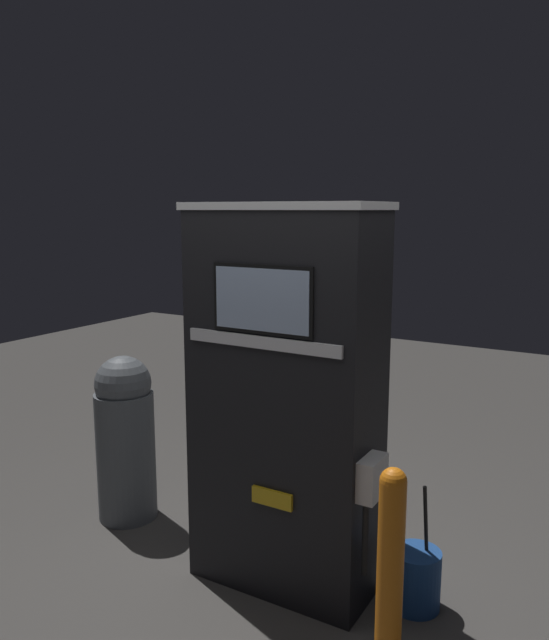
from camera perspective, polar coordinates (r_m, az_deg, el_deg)
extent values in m
plane|color=#423F3D|center=(3.69, -1.01, -24.25)|extent=(14.00, 14.00, 0.00)
cube|color=black|center=(3.59, 0.98, -15.10)|extent=(1.00, 0.47, 1.11)
cube|color=black|center=(3.29, 1.03, 1.54)|extent=(1.00, 0.47, 0.97)
cube|color=silver|center=(3.25, 1.06, 10.38)|extent=(1.03, 0.50, 0.04)
cube|color=black|center=(3.08, -1.16, 1.87)|extent=(0.57, 0.01, 0.35)
cube|color=#9EB2D1|center=(3.07, -1.23, 1.85)|extent=(0.53, 0.01, 0.31)
cube|color=silver|center=(3.11, -1.19, -2.07)|extent=(0.88, 0.02, 0.06)
cube|color=gold|center=(3.35, -0.22, -15.99)|extent=(0.24, 0.02, 0.09)
cube|color=silver|center=(3.21, 8.92, -14.06)|extent=(0.09, 0.21, 0.21)
cylinder|color=black|center=(3.28, 8.29, -19.21)|extent=(0.03, 0.03, 0.38)
cylinder|color=orange|center=(2.89, 10.46, -23.31)|extent=(0.11, 0.11, 1.00)
sphere|color=orange|center=(2.65, 10.81, -14.27)|extent=(0.11, 0.11, 0.11)
cylinder|color=#51565B|center=(4.44, -13.41, -11.96)|extent=(0.39, 0.39, 0.88)
sphere|color=#51565B|center=(4.28, -13.69, -5.69)|extent=(0.37, 0.37, 0.37)
cylinder|color=#1E478C|center=(3.64, 12.79, -22.08)|extent=(0.26, 0.26, 0.32)
cylinder|color=black|center=(3.46, 13.66, -17.37)|extent=(0.02, 0.11, 0.41)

